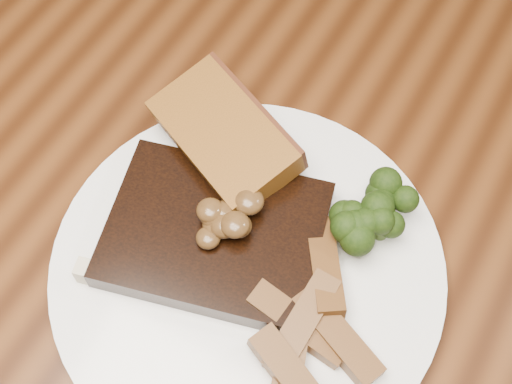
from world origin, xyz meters
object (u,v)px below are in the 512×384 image
dining_table (253,242)px  potato_wedges (317,320)px  plate (248,270)px  garlic_bread (225,150)px  chair_far (432,12)px  steak (215,235)px

dining_table → potato_wedges: 0.17m
plate → garlic_bread: garlic_bread is taller
dining_table → chair_far: size_ratio=1.98×
plate → potato_wedges: bearing=-12.5°
dining_table → potato_wedges: (0.10, -0.08, 0.12)m
plate → potato_wedges: size_ratio=2.96×
plate → garlic_bread: (-0.06, 0.07, 0.02)m
steak → chair_far: bearing=75.8°
plate → garlic_bread: bearing=131.0°
steak → potato_wedges: 0.10m
steak → potato_wedges: size_ratio=1.58×
dining_table → garlic_bread: bearing=161.6°
plate → chair_far: bearing=93.8°
dining_table → garlic_bread: size_ratio=13.87×
steak → garlic_bread: size_ratio=1.33×
garlic_bread → plate: bearing=-25.6°
potato_wedges → garlic_bread: bearing=145.8°
chair_far → potato_wedges: 0.72m
garlic_bread → steak: bearing=-41.1°
dining_table → steak: size_ratio=10.40×
plate → potato_wedges: 0.07m
dining_table → potato_wedges: size_ratio=16.46×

